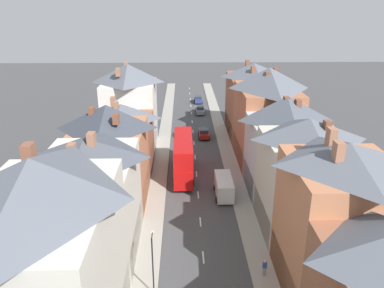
{
  "coord_description": "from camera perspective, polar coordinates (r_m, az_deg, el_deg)",
  "views": [
    {
      "loc": [
        -1.75,
        -16.74,
        22.36
      ],
      "look_at": [
        -0.43,
        37.62,
        1.51
      ],
      "focal_mm": 35.0,
      "sensor_mm": 36.0,
      "label": 1
    }
  ],
  "objects": [
    {
      "name": "terrace_row_right",
      "position": [
        42.8,
        14.92,
        -1.94
      ],
      "size": [
        8.0,
        63.58,
        13.82
      ],
      "color": "brown",
      "rests_on": "ground"
    },
    {
      "name": "car_parked_right_a",
      "position": [
        79.39,
        1.23,
        5.26
      ],
      "size": [
        1.9,
        4.58,
        1.71
      ],
      "color": "gray",
      "rests_on": "ground"
    },
    {
      "name": "pavement_left",
      "position": [
        59.2,
        -4.53,
        -1.21
      ],
      "size": [
        2.2,
        104.0,
        0.14
      ],
      "primitive_type": "cube",
      "color": "gray",
      "rests_on": "ground"
    },
    {
      "name": "delivery_van",
      "position": [
        45.8,
        4.88,
        -6.42
      ],
      "size": [
        2.2,
        5.2,
        2.41
      ],
      "color": "silver",
      "rests_on": "ground"
    },
    {
      "name": "centre_line_dashes",
      "position": [
        57.31,
        0.47,
        -1.98
      ],
      "size": [
        0.14,
        97.8,
        0.01
      ],
      "color": "silver",
      "rests_on": "ground"
    },
    {
      "name": "double_decker_bus_lead",
      "position": [
        50.36,
        -1.35,
        -1.86
      ],
      "size": [
        2.74,
        10.8,
        5.3
      ],
      "color": "#B70F0F",
      "rests_on": "ground"
    },
    {
      "name": "pavement_right",
      "position": [
        59.5,
        5.32,
        -1.12
      ],
      "size": [
        2.2,
        104.0,
        0.14
      ],
      "primitive_type": "cube",
      "color": "gray",
      "rests_on": "ground"
    },
    {
      "name": "car_near_blue",
      "position": [
        65.27,
        -1.36,
        1.71
      ],
      "size": [
        1.9,
        4.11,
        1.64
      ],
      "color": "navy",
      "rests_on": "ground"
    },
    {
      "name": "car_parked_left_a",
      "position": [
        88.05,
        0.97,
        6.84
      ],
      "size": [
        1.9,
        3.82,
        1.7
      ],
      "color": "navy",
      "rests_on": "ground"
    },
    {
      "name": "street_lamp",
      "position": [
        30.93,
        -6.0,
        -17.33
      ],
      "size": [
        0.2,
        1.12,
        5.5
      ],
      "color": "black",
      "rests_on": "ground"
    },
    {
      "name": "terrace_row_left",
      "position": [
        37.78,
        -14.21,
        -5.12
      ],
      "size": [
        8.0,
        56.17,
        14.68
      ],
      "color": "#B2704C",
      "rests_on": "ground"
    },
    {
      "name": "pedestrian_near_right",
      "position": [
        34.28,
        10.99,
        -17.94
      ],
      "size": [
        0.36,
        0.22,
        1.61
      ],
      "color": "gray",
      "rests_on": "pavement_right"
    },
    {
      "name": "car_near_silver",
      "position": [
        65.21,
        1.81,
        1.7
      ],
      "size": [
        1.9,
        4.18,
        1.68
      ],
      "color": "maroon",
      "rests_on": "ground"
    }
  ]
}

